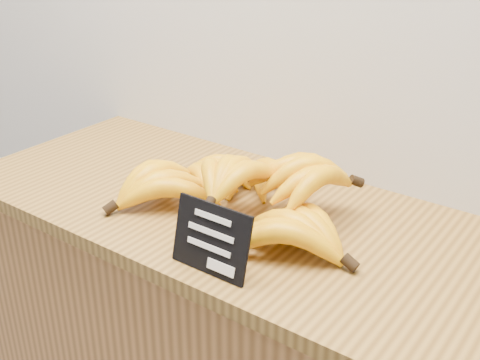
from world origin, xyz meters
The scene contains 3 objects.
counter_top centered at (-0.06, 2.75, 0.92)m, with size 1.31×0.54×0.03m, color olive.
chalkboard_sign centered at (0.00, 2.54, 0.99)m, with size 0.15×0.01×0.12m, color black.
banana_pile centered at (-0.08, 2.73, 0.98)m, with size 0.58×0.41×0.12m.
Camera 1 is at (0.54, 1.87, 1.50)m, focal length 45.00 mm.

